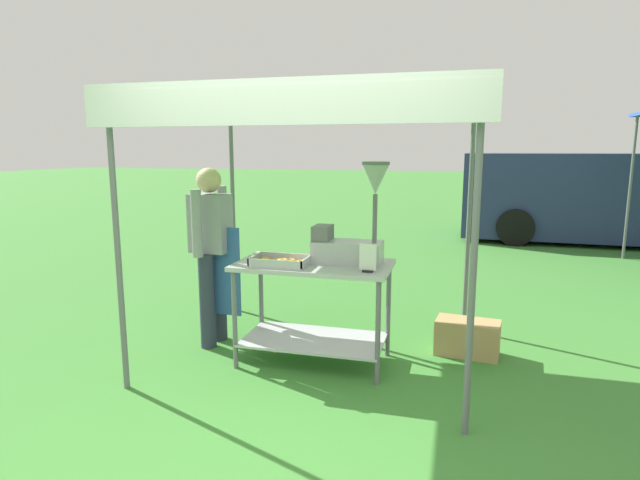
# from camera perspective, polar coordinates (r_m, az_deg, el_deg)

# --- Properties ---
(ground_plane) EXTENTS (70.00, 70.00, 0.00)m
(ground_plane) POSITION_cam_1_polar(r_m,az_deg,el_deg) (9.10, 8.45, -1.33)
(ground_plane) COLOR #3D7F33
(stall_canopy) EXTENTS (2.65, 2.17, 2.19)m
(stall_canopy) POSITION_cam_1_polar(r_m,az_deg,el_deg) (4.23, -0.37, 14.54)
(stall_canopy) COLOR slate
(stall_canopy) RESTS_ON ground
(donut_cart) EXTENTS (1.26, 0.68, 0.85)m
(donut_cart) POSITION_cam_1_polar(r_m,az_deg,el_deg) (4.28, -0.70, -5.76)
(donut_cart) COLOR #B7B7BC
(donut_cart) RESTS_ON ground
(donut_tray) EXTENTS (0.45, 0.29, 0.07)m
(donut_tray) POSITION_cam_1_polar(r_m,az_deg,el_deg) (4.14, -4.41, -2.47)
(donut_tray) COLOR #B7B7BC
(donut_tray) RESTS_ON donut_cart
(donut_fryer) EXTENTS (0.61, 0.28, 0.82)m
(donut_fryer) POSITION_cam_1_polar(r_m,az_deg,el_deg) (4.18, 3.61, 0.92)
(donut_fryer) COLOR #B7B7BC
(donut_fryer) RESTS_ON donut_cart
(menu_sign) EXTENTS (0.13, 0.05, 0.22)m
(menu_sign) POSITION_cam_1_polar(r_m,az_deg,el_deg) (3.91, 5.30, -2.24)
(menu_sign) COLOR black
(menu_sign) RESTS_ON donut_cart
(vendor) EXTENTS (0.46, 0.53, 1.61)m
(vendor) POSITION_cam_1_polar(r_m,az_deg,el_deg) (4.73, -11.85, -0.77)
(vendor) COLOR #2D3347
(vendor) RESTS_ON ground
(supply_crate) EXTENTS (0.57, 0.34, 0.31)m
(supply_crate) POSITION_cam_1_polar(r_m,az_deg,el_deg) (4.75, 15.95, -10.30)
(supply_crate) COLOR tan
(supply_crate) RESTS_ON ground
(van_navy) EXTENTS (5.16, 2.22, 1.69)m
(van_navy) POSITION_cam_1_polar(r_m,az_deg,el_deg) (11.32, 28.70, 4.25)
(van_navy) COLOR navy
(van_navy) RESTS_ON ground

